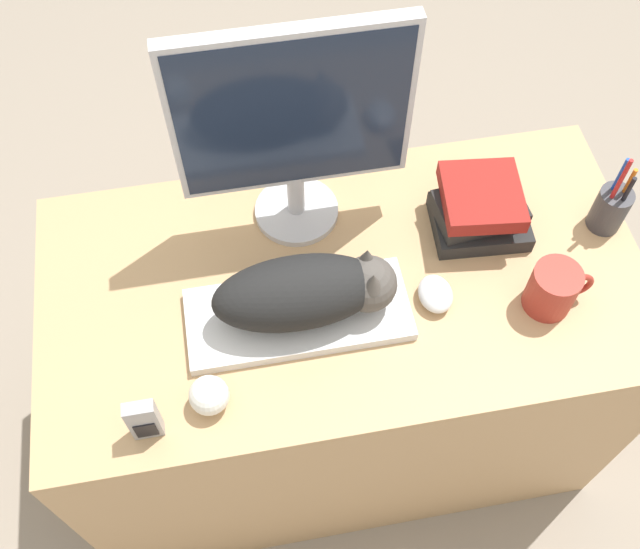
{
  "coord_description": "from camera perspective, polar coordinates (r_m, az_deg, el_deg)",
  "views": [
    {
      "loc": [
        -0.19,
        -0.45,
        2.05
      ],
      "look_at": [
        -0.05,
        0.31,
        0.81
      ],
      "focal_mm": 42.0,
      "sensor_mm": 36.0,
      "label": 1
    }
  ],
  "objects": [
    {
      "name": "computer_mouse",
      "position": [
        1.5,
        8.79,
        -1.47
      ],
      "size": [
        0.07,
        0.09,
        0.04
      ],
      "color": "silver",
      "rests_on": "desk"
    },
    {
      "name": "monitor",
      "position": [
        1.4,
        -2.08,
        11.56
      ],
      "size": [
        0.45,
        0.18,
        0.49
      ],
      "color": "#B7B7BC",
      "rests_on": "desk"
    },
    {
      "name": "book_stack",
      "position": [
        1.59,
        12.1,
        4.83
      ],
      "size": [
        0.21,
        0.18,
        0.12
      ],
      "color": "black",
      "rests_on": "desk"
    },
    {
      "name": "baseball",
      "position": [
        1.38,
        -8.45,
        -9.09
      ],
      "size": [
        0.07,
        0.07,
        0.07
      ],
      "color": "silver",
      "rests_on": "desk"
    },
    {
      "name": "cat",
      "position": [
        1.4,
        -0.75,
        -1.27
      ],
      "size": [
        0.35,
        0.14,
        0.14
      ],
      "color": "black",
      "rests_on": "keyboard"
    },
    {
      "name": "keyboard",
      "position": [
        1.47,
        -1.67,
        -3.07
      ],
      "size": [
        0.44,
        0.18,
        0.02
      ],
      "color": "silver",
      "rests_on": "desk"
    },
    {
      "name": "coffee_mug",
      "position": [
        1.52,
        17.37,
        -1.06
      ],
      "size": [
        0.13,
        0.1,
        0.11
      ],
      "color": "#9E2D23",
      "rests_on": "desk"
    },
    {
      "name": "ground_plane",
      "position": [
        2.11,
        3.09,
        -18.89
      ],
      "size": [
        12.0,
        12.0,
        0.0
      ],
      "primitive_type": "plane",
      "color": "gray"
    },
    {
      "name": "desk",
      "position": [
        1.85,
        1.56,
        -6.57
      ],
      "size": [
        1.24,
        0.65,
        0.75
      ],
      "color": "tan",
      "rests_on": "ground_plane"
    },
    {
      "name": "pen_cup",
      "position": [
        1.67,
        21.27,
        4.77
      ],
      "size": [
        0.07,
        0.07,
        0.21
      ],
      "color": "#38383D",
      "rests_on": "desk"
    },
    {
      "name": "phone",
      "position": [
        1.36,
        -13.27,
        -10.75
      ],
      "size": [
        0.05,
        0.03,
        0.11
      ],
      "color": "#99999E",
      "rests_on": "desk"
    }
  ]
}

